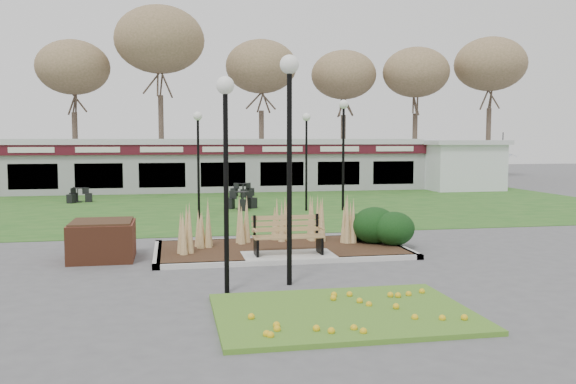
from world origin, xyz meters
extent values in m
plane|color=#515154|center=(0.00, 0.00, 0.00)|extent=(100.00, 100.00, 0.00)
cube|color=#1F561B|center=(0.00, 12.00, 0.01)|extent=(34.00, 16.00, 0.02)
cube|color=#457722|center=(0.00, -4.60, 0.04)|extent=(4.20, 3.00, 0.08)
cube|color=black|center=(0.00, 1.20, 0.06)|extent=(6.22, 3.22, 0.12)
cube|color=#B7B7B2|center=(0.00, -0.41, 0.06)|extent=(6.40, 0.18, 0.12)
cube|color=#B7B7B2|center=(0.00, 2.81, 0.06)|extent=(6.40, 0.18, 0.12)
cube|color=#B7B7B2|center=(-3.11, 1.20, 0.06)|extent=(0.18, 3.40, 0.12)
cube|color=#B7B7B2|center=(3.11, 1.20, 0.06)|extent=(0.18, 3.40, 0.12)
cube|color=#B7B7B2|center=(0.00, 0.15, 0.07)|extent=(2.20, 1.20, 0.13)
cone|color=tan|center=(-1.90, 1.60, 0.70)|extent=(0.36, 0.36, 1.15)
cone|color=tan|center=(-0.90, 2.00, 0.70)|extent=(0.36, 0.36, 1.15)
cone|color=tan|center=(0.20, 2.20, 0.70)|extent=(0.36, 0.36, 1.15)
cone|color=tan|center=(1.10, 2.00, 0.70)|extent=(0.36, 0.36, 1.15)
cone|color=tan|center=(1.90, 1.60, 0.70)|extent=(0.36, 0.36, 1.15)
cone|color=tan|center=(-2.40, 0.80, 0.70)|extent=(0.36, 0.36, 1.15)
ellipsoid|color=black|center=(2.60, 1.40, 0.59)|extent=(1.21, 1.10, 0.99)
ellipsoid|color=black|center=(3.00, 1.00, 0.54)|extent=(1.10, 1.00, 0.90)
ellipsoid|color=black|center=(2.90, 1.90, 0.53)|extent=(1.06, 0.96, 0.86)
ellipsoid|color=black|center=(2.30, 1.90, 0.48)|extent=(0.92, 0.84, 0.76)
cube|color=olive|center=(0.00, 0.15, 0.56)|extent=(1.70, 0.57, 0.04)
cube|color=olive|center=(0.00, 0.46, 0.84)|extent=(1.70, 0.13, 0.44)
cube|color=black|center=(-0.78, 0.15, 0.34)|extent=(0.06, 0.55, 0.42)
cube|color=black|center=(0.78, 0.15, 0.34)|extent=(0.06, 0.55, 0.42)
cube|color=black|center=(-0.78, 0.45, 0.81)|extent=(0.06, 0.06, 0.50)
cube|color=black|center=(0.78, 0.45, 0.81)|extent=(0.06, 0.06, 0.50)
cube|color=olive|center=(-0.82, 0.13, 0.74)|extent=(0.05, 0.50, 0.04)
cube|color=olive|center=(0.82, 0.13, 0.74)|extent=(0.05, 0.50, 0.04)
cube|color=brown|center=(-4.40, 1.00, 0.45)|extent=(1.50, 1.50, 0.90)
cube|color=black|center=(-4.40, 1.00, 0.92)|extent=(1.40, 1.40, 0.06)
cube|color=gray|center=(0.00, 20.00, 1.30)|extent=(24.00, 3.00, 2.60)
cube|color=#480F19|center=(0.00, 18.45, 2.35)|extent=(24.00, 0.18, 0.55)
cube|color=silver|center=(0.00, 20.00, 2.75)|extent=(24.60, 3.40, 0.30)
cube|color=silver|center=(0.00, 18.34, 2.35)|extent=(22.00, 0.02, 0.28)
cube|color=black|center=(0.00, 18.55, 1.00)|extent=(22.00, 0.10, 1.30)
cube|color=silver|center=(13.50, 18.00, 1.30)|extent=(4.00, 3.00, 2.60)
cube|color=silver|center=(13.50, 18.00, 2.70)|extent=(4.40, 3.40, 0.25)
cylinder|color=#47382B|center=(-9.00, 28.00, 2.59)|extent=(0.36, 0.36, 5.17)
ellipsoid|color=brown|center=(-9.00, 28.00, 8.39)|extent=(5.24, 5.24, 3.93)
cylinder|color=#47382B|center=(-3.00, 28.00, 2.59)|extent=(0.36, 0.36, 5.17)
ellipsoid|color=brown|center=(-3.00, 28.00, 8.39)|extent=(5.24, 5.24, 3.93)
cylinder|color=#47382B|center=(3.00, 28.00, 2.59)|extent=(0.36, 0.36, 5.17)
ellipsoid|color=brown|center=(3.00, 28.00, 8.39)|extent=(5.24, 5.24, 3.93)
cylinder|color=#47382B|center=(9.00, 28.00, 2.59)|extent=(0.36, 0.36, 5.17)
ellipsoid|color=brown|center=(9.00, 28.00, 8.39)|extent=(5.24, 5.24, 3.93)
cylinder|color=#47382B|center=(15.00, 28.00, 2.59)|extent=(0.36, 0.36, 5.17)
ellipsoid|color=brown|center=(15.00, 28.00, 8.39)|extent=(5.24, 5.24, 3.93)
cylinder|color=#47382B|center=(21.00, 28.00, 2.59)|extent=(0.36, 0.36, 5.17)
ellipsoid|color=brown|center=(21.00, 28.00, 8.39)|extent=(5.24, 5.24, 3.93)
cylinder|color=black|center=(-0.46, -2.35, 2.09)|extent=(0.10, 0.10, 4.17)
sphere|color=white|center=(-0.46, -2.35, 4.34)|extent=(0.38, 0.38, 0.38)
cylinder|color=black|center=(-1.75, -2.76, 1.87)|extent=(0.09, 0.09, 3.73)
sphere|color=white|center=(-1.75, -2.76, 3.88)|extent=(0.34, 0.34, 0.34)
cylinder|color=black|center=(-1.78, 7.93, 1.79)|extent=(0.09, 0.09, 3.57)
sphere|color=white|center=(-1.78, 7.93, 3.71)|extent=(0.32, 0.32, 0.32)
cylinder|color=black|center=(4.08, 9.58, 2.06)|extent=(0.10, 0.10, 4.12)
sphere|color=white|center=(4.08, 9.58, 4.28)|extent=(0.37, 0.37, 0.37)
cylinder|color=black|center=(2.58, 9.72, 1.81)|extent=(0.09, 0.09, 3.63)
sphere|color=white|center=(2.58, 9.72, 3.77)|extent=(0.33, 0.33, 0.33)
cylinder|color=black|center=(-6.94, 14.89, 0.03)|extent=(0.38, 0.38, 0.03)
cylinder|color=black|center=(-6.94, 14.89, 0.34)|extent=(0.04, 0.04, 0.62)
cylinder|color=black|center=(-6.94, 14.89, 0.66)|extent=(0.52, 0.52, 0.02)
cube|color=black|center=(-6.47, 14.91, 0.22)|extent=(0.30, 0.30, 0.40)
cube|color=black|center=(-7.19, 15.30, 0.22)|extent=(0.41, 0.41, 0.40)
cube|color=black|center=(-7.17, 14.47, 0.22)|extent=(0.40, 0.40, 0.40)
cylinder|color=black|center=(0.77, 16.24, 0.03)|extent=(0.38, 0.38, 0.03)
cylinder|color=black|center=(0.77, 16.24, 0.34)|extent=(0.04, 0.04, 0.62)
cylinder|color=black|center=(0.77, 16.24, 0.66)|extent=(0.52, 0.52, 0.02)
cube|color=black|center=(1.19, 16.47, 0.22)|extent=(0.40, 0.40, 0.40)
cube|color=black|center=(0.37, 16.48, 0.22)|extent=(0.40, 0.40, 0.40)
cube|color=black|center=(0.77, 15.76, 0.22)|extent=(0.30, 0.30, 0.40)
cylinder|color=black|center=(0.09, 10.70, 0.03)|extent=(0.42, 0.42, 0.03)
cylinder|color=black|center=(0.09, 10.70, 0.38)|extent=(0.05, 0.05, 0.70)
cylinder|color=black|center=(0.09, 10.70, 0.73)|extent=(0.58, 0.58, 0.02)
cube|color=black|center=(0.54, 10.97, 0.24)|extent=(0.45, 0.45, 0.44)
cube|color=black|center=(-0.37, 10.97, 0.24)|extent=(0.45, 0.45, 0.44)
cube|color=black|center=(0.09, 10.17, 0.24)|extent=(0.33, 0.33, 0.44)
cylinder|color=black|center=(16.00, 18.00, 1.10)|extent=(0.06, 0.06, 2.20)
imported|color=#3361B5|center=(16.00, 18.00, 1.38)|extent=(1.87, 1.90, 1.59)
camera|label=1|loc=(-2.75, -14.07, 2.90)|focal=38.00mm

